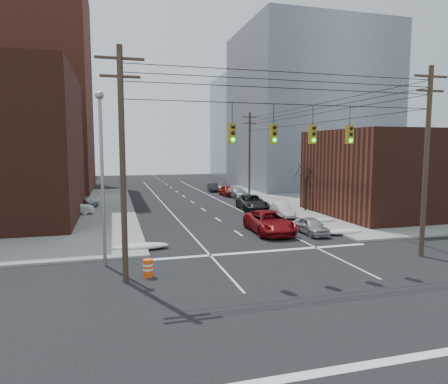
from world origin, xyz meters
TOP-DOWN VIEW (x-y plane):
  - ground at (0.00, 0.00)m, footprint 160.00×160.00m
  - sidewalk_ne at (27.00, 27.00)m, footprint 40.00×40.00m
  - building_brick_tall at (-24.00, 48.00)m, footprint 24.00×20.00m
  - building_brick_far at (-26.00, 74.00)m, footprint 22.00×18.00m
  - building_office at (22.00, 44.00)m, footprint 22.00×20.00m
  - building_glass at (24.00, 70.00)m, footprint 20.00×18.00m
  - building_storefront at (18.00, 16.00)m, footprint 16.00×12.00m
  - utility_pole_left at (-8.50, 3.00)m, footprint 2.20×0.28m
  - utility_pole_right at (8.50, 3.00)m, footprint 2.20×0.28m
  - utility_pole_far at (8.50, 34.00)m, footprint 2.20×0.28m
  - traffic_signals at (0.10, 2.97)m, footprint 17.00×0.42m
  - street_light at (-9.50, 6.00)m, footprint 0.44×0.44m
  - bare_tree at (9.59, 20.00)m, footprint 2.09×2.20m
  - snow_nw at (-7.40, 9.00)m, footprint 3.50×1.08m
  - snow_ne at (7.40, 9.50)m, footprint 3.00×1.08m
  - snow_east_far at (7.40, 14.00)m, footprint 4.00×1.08m
  - red_pickup at (2.30, 11.53)m, footprint 2.95×5.99m
  - parked_car_a at (5.15, 10.20)m, footprint 1.56×3.68m
  - parked_car_b at (6.12, 17.75)m, footprint 1.61×3.86m
  - parked_car_c at (4.80, 22.34)m, footprint 3.06×5.77m
  - parked_car_d at (6.37, 32.60)m, footprint 2.41×4.78m
  - parked_car_e at (5.77, 34.85)m, footprint 1.95×4.24m
  - parked_car_f at (5.12, 40.65)m, footprint 1.67×3.81m
  - lot_car_a at (-12.67, 23.48)m, footprint 3.72×1.37m
  - lot_car_b at (-12.90, 28.72)m, footprint 5.62×3.97m
  - lot_car_d at (-17.76, 24.21)m, footprint 4.64×2.46m
  - construction_barrel at (-7.41, 3.48)m, footprint 0.55×0.55m

SIDE VIEW (x-z plane):
  - ground at x=0.00m, z-range 0.00..0.00m
  - sidewalk_ne at x=27.00m, z-range 0.00..0.15m
  - snow_nw at x=-7.40m, z-range 0.00..0.42m
  - snow_ne at x=7.40m, z-range 0.00..0.42m
  - snow_east_far at x=7.40m, z-range 0.00..0.42m
  - construction_barrel at x=-7.41m, z-range 0.01..0.90m
  - parked_car_f at x=5.12m, z-range 0.00..1.22m
  - parked_car_a at x=5.15m, z-range 0.00..1.24m
  - parked_car_b at x=6.12m, z-range 0.00..1.24m
  - parked_car_d at x=6.37m, z-range 0.00..1.33m
  - parked_car_e at x=5.77m, z-range 0.00..1.41m
  - lot_car_a at x=-12.67m, z-range 0.15..1.37m
  - parked_car_c at x=4.80m, z-range 0.00..1.54m
  - red_pickup at x=2.30m, z-range 0.00..1.64m
  - lot_car_b at x=-12.90m, z-range 0.15..1.57m
  - lot_car_d at x=-17.76m, z-range 0.15..1.65m
  - bare_tree at x=9.59m, z-range -0.15..4.79m
  - building_storefront at x=18.00m, z-range 0.00..8.00m
  - street_light at x=-9.50m, z-range 0.88..10.20m
  - utility_pole_left at x=-8.50m, z-range 0.28..11.28m
  - utility_pole_right at x=8.50m, z-range 0.28..11.28m
  - utility_pole_far at x=8.50m, z-range 0.28..11.28m
  - building_brick_far at x=-26.00m, z-range 0.00..12.00m
  - traffic_signals at x=0.10m, z-range 6.16..8.18m
  - building_glass at x=24.00m, z-range 0.00..22.00m
  - building_office at x=22.00m, z-range 0.00..25.00m
  - building_brick_tall at x=-24.00m, z-range 0.00..30.00m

